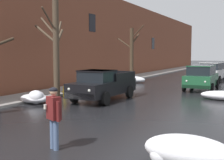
% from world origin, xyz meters
% --- Properties ---
extents(ground_plane, '(200.00, 200.00, 0.00)m').
position_xyz_m(ground_plane, '(0.00, 0.00, 0.00)').
color(ground_plane, black).
extents(left_sidewalk_slab, '(2.58, 80.00, 0.13)m').
position_xyz_m(left_sidewalk_slab, '(-6.41, 18.00, 0.06)').
color(left_sidewalk_slab, gray).
rests_on(left_sidewalk_slab, ground).
extents(brick_townhouse_facade, '(0.63, 80.00, 8.50)m').
position_xyz_m(brick_townhouse_facade, '(-8.20, 18.00, 4.25)').
color(brick_townhouse_facade, brown).
rests_on(brick_townhouse_facade, ground).
extents(snow_bank_near_corner_left, '(2.41, 0.93, 0.61)m').
position_xyz_m(snow_bank_near_corner_left, '(-4.38, 18.42, 0.31)').
color(snow_bank_near_corner_left, white).
rests_on(snow_bank_near_corner_left, ground).
extents(snow_bank_mid_block_left, '(2.40, 1.16, 0.56)m').
position_xyz_m(snow_bank_mid_block_left, '(-4.85, 10.90, 0.28)').
color(snow_bank_mid_block_left, white).
rests_on(snow_bank_mid_block_left, ground).
extents(snow_bank_near_corner_right, '(2.17, 1.06, 0.76)m').
position_xyz_m(snow_bank_near_corner_right, '(4.59, 1.12, 0.37)').
color(snow_bank_near_corner_right, white).
rests_on(snow_bank_near_corner_right, ground).
extents(snow_bank_along_right_kerb, '(1.68, 1.21, 0.73)m').
position_xyz_m(snow_bank_along_right_kerb, '(-4.69, 6.09, 0.29)').
color(snow_bank_along_right_kerb, white).
rests_on(snow_bank_along_right_kerb, ground).
extents(bare_tree_second_along_sidewalk, '(2.24, 2.87, 6.40)m').
position_xyz_m(bare_tree_second_along_sidewalk, '(-5.04, 8.30, 3.33)').
color(bare_tree_second_along_sidewalk, '#4C3D2D').
rests_on(bare_tree_second_along_sidewalk, ground).
extents(bare_tree_mid_block, '(3.17, 1.32, 5.26)m').
position_xyz_m(bare_tree_mid_block, '(-4.96, 19.46, 2.66)').
color(bare_tree_mid_block, '#423323').
rests_on(bare_tree_mid_block, ground).
extents(pickup_truck_black_approaching_near_lane, '(2.20, 4.99, 1.76)m').
position_xyz_m(pickup_truck_black_approaching_near_lane, '(-1.98, 8.63, 0.88)').
color(pickup_truck_black_approaching_near_lane, black).
rests_on(pickup_truck_black_approaching_near_lane, ground).
extents(suv_green_parked_kerbside_close, '(2.13, 4.43, 1.82)m').
position_xyz_m(suv_green_parked_kerbside_close, '(2.15, 16.00, 0.99)').
color(suv_green_parked_kerbside_close, '#1E5633').
rests_on(suv_green_parked_kerbside_close, ground).
extents(suv_white_parked_kerbside_mid, '(2.33, 4.55, 1.82)m').
position_xyz_m(suv_white_parked_kerbside_mid, '(1.81, 23.15, 0.99)').
color(suv_white_parked_kerbside_mid, silver).
rests_on(suv_white_parked_kerbside_mid, ground).
extents(sedan_grey_parked_far_down_block, '(2.01, 4.49, 1.42)m').
position_xyz_m(sedan_grey_parked_far_down_block, '(2.05, 29.23, 0.75)').
color(sedan_grey_parked_far_down_block, slate).
rests_on(sedan_grey_parked_far_down_block, ground).
extents(pedestrian_with_coffee, '(0.62, 0.40, 1.76)m').
position_xyz_m(pedestrian_with_coffee, '(1.01, 0.64, 1.04)').
color(pedestrian_with_coffee, slate).
rests_on(pedestrian_with_coffee, ground).
extents(fire_hydrant, '(0.42, 0.22, 0.71)m').
position_xyz_m(fire_hydrant, '(-4.63, 8.61, 0.36)').
color(fire_hydrant, gold).
rests_on(fire_hydrant, ground).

